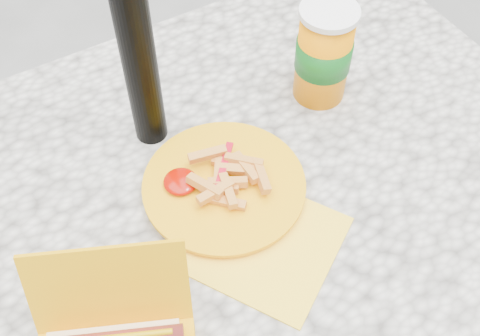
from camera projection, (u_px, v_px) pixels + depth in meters
picnic_table at (203, 242)px, 0.96m from camera, size 1.20×0.80×0.75m
fries_plate at (227, 189)px, 0.88m from camera, size 0.26×0.36×0.04m
soda_cup at (324, 54)px, 0.95m from camera, size 0.09×0.09×0.17m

